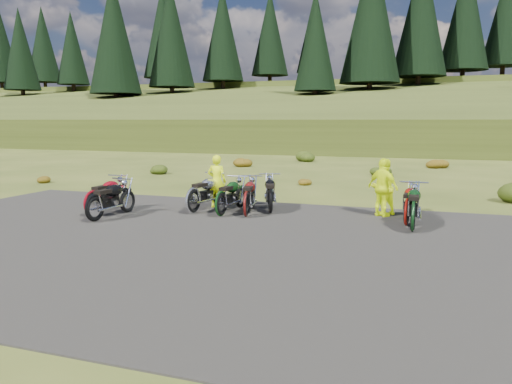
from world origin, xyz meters
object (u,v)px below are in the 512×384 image
at_px(motorcycle_7, 412,233).
at_px(person_middle, 217,182).
at_px(motorcycle_0, 95,222).
at_px(motorcycle_3, 193,214).

relative_size(motorcycle_7, person_middle, 1.30).
height_order(motorcycle_0, person_middle, person_middle).
bearing_deg(motorcycle_3, motorcycle_0, 142.49).
height_order(motorcycle_3, motorcycle_7, motorcycle_3).
bearing_deg(person_middle, motorcycle_3, 73.80).
height_order(motorcycle_3, person_middle, person_middle).
distance_m(motorcycle_7, person_middle, 6.59).
xyz_separation_m(motorcycle_0, motorcycle_7, (8.67, 1.60, 0.00)).
xyz_separation_m(motorcycle_3, person_middle, (0.27, 1.24, 0.88)).
height_order(motorcycle_0, motorcycle_7, motorcycle_7).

